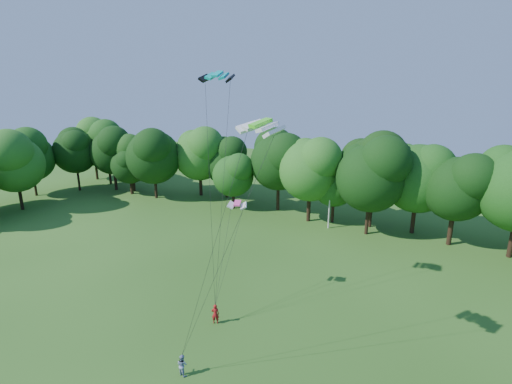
% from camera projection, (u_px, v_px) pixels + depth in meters
% --- Properties ---
extents(utility_pole, '(1.50, 0.31, 7.51)m').
position_uv_depth(utility_pole, '(330.00, 200.00, 51.18)').
color(utility_pole, silver).
rests_on(utility_pole, ground).
extents(kite_flyer_left, '(0.74, 0.64, 1.71)m').
position_uv_depth(kite_flyer_left, '(215.00, 314.00, 32.08)').
color(kite_flyer_left, '#A11416').
rests_on(kite_flyer_left, ground).
extents(kite_flyer_right, '(0.85, 0.71, 1.54)m').
position_uv_depth(kite_flyer_right, '(182.00, 365.00, 26.58)').
color(kite_flyer_right, '#8795BC').
rests_on(kite_flyer_right, ground).
extents(kite_teal, '(2.74, 1.49, 0.50)m').
position_uv_depth(kite_teal, '(217.00, 74.00, 29.96)').
color(kite_teal, '#05A7A5').
rests_on(kite_teal, ground).
extents(kite_green, '(3.26, 2.47, 0.49)m').
position_uv_depth(kite_green, '(261.00, 123.00, 22.37)').
color(kite_green, '#4DE422').
rests_on(kite_green, ground).
extents(kite_pink, '(1.80, 1.23, 0.38)m').
position_uv_depth(kite_pink, '(237.00, 203.00, 33.86)').
color(kite_pink, '#F4439A').
rests_on(kite_pink, ground).
extents(tree_back_west, '(7.74, 7.74, 11.25)m').
position_uv_depth(tree_back_west, '(131.00, 151.00, 67.07)').
color(tree_back_west, '#302113').
rests_on(tree_back_west, ground).
extents(tree_back_center, '(9.39, 9.39, 13.66)m').
position_uv_depth(tree_back_center, '(375.00, 164.00, 50.37)').
color(tree_back_center, black).
rests_on(tree_back_center, ground).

